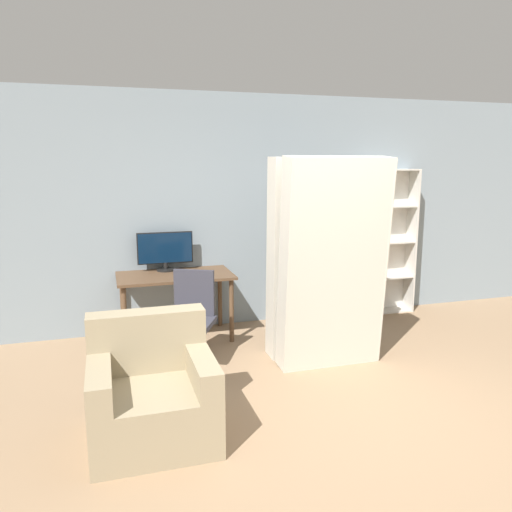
{
  "coord_description": "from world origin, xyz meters",
  "views": [
    {
      "loc": [
        -1.7,
        -2.95,
        1.92
      ],
      "look_at": [
        -0.35,
        1.48,
        1.05
      ],
      "focal_mm": 35.0,
      "sensor_mm": 36.0,
      "label": 1
    }
  ],
  "objects_px": {
    "monitor": "(165,250)",
    "office_chair": "(191,329)",
    "mattress_far": "(318,258)",
    "armchair": "(152,393)",
    "mattress_near": "(334,264)",
    "bookshelf": "(375,243)"
  },
  "relations": [
    {
      "from": "monitor",
      "to": "office_chair",
      "type": "height_order",
      "value": "monitor"
    },
    {
      "from": "bookshelf",
      "to": "armchair",
      "type": "xyz_separation_m",
      "value": [
        -3.02,
        -2.2,
        -0.59
      ]
    },
    {
      "from": "monitor",
      "to": "mattress_near",
      "type": "relative_size",
      "value": 0.31
    },
    {
      "from": "office_chair",
      "to": "mattress_near",
      "type": "bearing_deg",
      "value": -17.01
    },
    {
      "from": "mattress_far",
      "to": "armchair",
      "type": "relative_size",
      "value": 2.32
    },
    {
      "from": "office_chair",
      "to": "bookshelf",
      "type": "distance_m",
      "value": 2.81
    },
    {
      "from": "office_chair",
      "to": "mattress_far",
      "type": "xyz_separation_m",
      "value": [
        1.29,
        -0.04,
        0.62
      ]
    },
    {
      "from": "monitor",
      "to": "armchair",
      "type": "height_order",
      "value": "monitor"
    },
    {
      "from": "office_chair",
      "to": "armchair",
      "type": "height_order",
      "value": "office_chair"
    },
    {
      "from": "mattress_far",
      "to": "mattress_near",
      "type": "bearing_deg",
      "value": -90.0
    },
    {
      "from": "monitor",
      "to": "mattress_far",
      "type": "xyz_separation_m",
      "value": [
        1.39,
        -1.05,
        0.02
      ]
    },
    {
      "from": "monitor",
      "to": "mattress_near",
      "type": "xyz_separation_m",
      "value": [
        1.39,
        -1.41,
        0.03
      ]
    },
    {
      "from": "bookshelf",
      "to": "mattress_near",
      "type": "bearing_deg",
      "value": -131.36
    },
    {
      "from": "office_chair",
      "to": "bookshelf",
      "type": "bearing_deg",
      "value": 22.18
    },
    {
      "from": "monitor",
      "to": "mattress_far",
      "type": "relative_size",
      "value": 0.31
    },
    {
      "from": "mattress_near",
      "to": "mattress_far",
      "type": "height_order",
      "value": "mattress_near"
    },
    {
      "from": "armchair",
      "to": "mattress_far",
      "type": "bearing_deg",
      "value": 32.61
    },
    {
      "from": "bookshelf",
      "to": "mattress_far",
      "type": "xyz_separation_m",
      "value": [
        -1.26,
        -1.08,
        0.08
      ]
    },
    {
      "from": "mattress_far",
      "to": "bookshelf",
      "type": "bearing_deg",
      "value": 40.43
    },
    {
      "from": "monitor",
      "to": "office_chair",
      "type": "bearing_deg",
      "value": -84.44
    },
    {
      "from": "monitor",
      "to": "mattress_near",
      "type": "height_order",
      "value": "mattress_near"
    },
    {
      "from": "mattress_far",
      "to": "armchair",
      "type": "bearing_deg",
      "value": -147.39
    }
  ]
}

